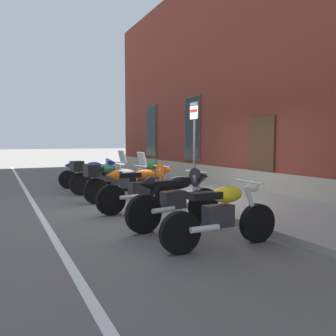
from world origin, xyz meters
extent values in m
plane|color=#565451|center=(0.00, 0.00, 0.00)|extent=(140.00, 140.00, 0.00)
cube|color=gray|center=(0.00, 1.49, 0.06)|extent=(30.00, 2.99, 0.13)
cube|color=silver|center=(0.00, -3.20, 0.00)|extent=(30.00, 0.12, 0.01)
cube|color=gray|center=(0.00, 2.95, 0.35)|extent=(24.00, 0.10, 0.70)
cube|color=#513823|center=(-8.00, 2.97, 2.10)|extent=(1.22, 0.06, 2.52)
cube|color=black|center=(-8.00, 2.94, 2.10)|extent=(1.10, 0.03, 2.40)
cube|color=#513823|center=(-4.00, 2.97, 2.10)|extent=(1.22, 0.06, 2.52)
cube|color=black|center=(-4.00, 2.94, 2.10)|extent=(1.10, 0.03, 2.40)
cube|color=#472B19|center=(0.00, 2.96, 1.15)|extent=(1.10, 0.08, 2.30)
cylinder|color=black|center=(-3.84, -0.35, 0.31)|extent=(0.15, 0.62, 0.61)
cylinder|color=black|center=(-3.91, -1.89, 0.31)|extent=(0.15, 0.62, 0.61)
cylinder|color=silver|center=(-3.85, -0.45, 0.56)|extent=(0.08, 0.31, 0.63)
cube|color=#28282B|center=(-3.88, -1.17, 0.49)|extent=(0.24, 0.45, 0.32)
ellipsoid|color=#192D9E|center=(-3.87, -1.02, 0.75)|extent=(0.28, 0.53, 0.24)
cube|color=black|center=(-3.89, -1.40, 0.76)|extent=(0.24, 0.49, 0.10)
cylinder|color=silver|center=(-3.85, -0.53, 0.92)|extent=(0.62, 0.06, 0.04)
cylinder|color=silver|center=(-3.77, -1.47, 0.36)|extent=(0.11, 0.45, 0.09)
cone|color=#192D9E|center=(-3.84, -0.40, 0.82)|extent=(0.37, 0.36, 0.36)
cone|color=#192D9E|center=(-3.91, -1.87, 0.78)|extent=(0.25, 0.27, 0.24)
cylinder|color=black|center=(-2.44, -0.36, 0.33)|extent=(0.20, 0.68, 0.67)
cylinder|color=black|center=(-2.26, -1.82, 0.33)|extent=(0.20, 0.68, 0.67)
cylinder|color=silver|center=(-2.43, -0.46, 0.57)|extent=(0.11, 0.30, 0.59)
cube|color=#28282B|center=(-2.34, -1.14, 0.51)|extent=(0.27, 0.46, 0.32)
ellipsoid|color=#195633|center=(-2.36, -0.99, 0.75)|extent=(0.32, 0.55, 0.24)
cube|color=black|center=(-2.32, -1.37, 0.76)|extent=(0.28, 0.50, 0.10)
cylinder|color=silver|center=(-2.42, -0.54, 0.92)|extent=(0.62, 0.11, 0.04)
cylinder|color=silver|center=(-2.19, -1.42, 0.38)|extent=(0.14, 0.46, 0.09)
cube|color=#B2BCC6|center=(-2.42, -0.48, 1.10)|extent=(0.37, 0.18, 0.40)
cube|color=black|center=(-2.25, -1.92, 0.86)|extent=(0.40, 0.36, 0.30)
cylinder|color=black|center=(-0.88, -0.33, 0.32)|extent=(0.20, 0.65, 0.64)
cylinder|color=black|center=(-0.70, -1.78, 0.32)|extent=(0.20, 0.65, 0.64)
cylinder|color=silver|center=(-0.87, -0.43, 0.55)|extent=(0.11, 0.30, 0.60)
cube|color=#28282B|center=(-0.79, -1.10, 0.50)|extent=(0.27, 0.46, 0.32)
ellipsoid|color=#B7BABF|center=(-0.80, -0.95, 0.74)|extent=(0.32, 0.55, 0.24)
cube|color=black|center=(-0.76, -1.33, 0.75)|extent=(0.28, 0.50, 0.10)
cylinder|color=silver|center=(-0.86, -0.51, 0.91)|extent=(0.62, 0.11, 0.04)
cylinder|color=silver|center=(-0.63, -1.39, 0.37)|extent=(0.14, 0.46, 0.09)
cube|color=#B2BCC6|center=(-0.87, -0.45, 1.09)|extent=(0.37, 0.18, 0.40)
cube|color=black|center=(-0.69, -1.88, 0.85)|extent=(0.40, 0.36, 0.30)
cylinder|color=black|center=(0.61, -0.39, 0.33)|extent=(0.21, 0.67, 0.66)
cylinder|color=black|center=(0.81, -1.85, 0.33)|extent=(0.21, 0.67, 0.66)
cylinder|color=silver|center=(0.62, -0.49, 0.60)|extent=(0.12, 0.33, 0.67)
cube|color=#28282B|center=(0.72, -1.17, 0.51)|extent=(0.28, 0.47, 0.32)
ellipsoid|color=orange|center=(0.70, -1.02, 0.83)|extent=(0.33, 0.55, 0.24)
cube|color=black|center=(0.75, -1.40, 0.84)|extent=(0.28, 0.51, 0.10)
cylinder|color=silver|center=(0.63, -0.57, 1.00)|extent=(0.62, 0.12, 0.04)
cylinder|color=silver|center=(0.88, -1.45, 0.38)|extent=(0.15, 0.46, 0.09)
cone|color=orange|center=(0.61, -0.44, 0.90)|extent=(0.40, 0.39, 0.36)
cone|color=orange|center=(0.81, -1.83, 0.86)|extent=(0.27, 0.29, 0.24)
cylinder|color=black|center=(2.25, -0.44, 0.34)|extent=(0.23, 0.69, 0.68)
cylinder|color=black|center=(2.47, -1.77, 0.34)|extent=(0.23, 0.69, 0.68)
cylinder|color=silver|center=(2.27, -0.54, 0.61)|extent=(0.12, 0.33, 0.67)
cube|color=#28282B|center=(2.37, -1.16, 0.52)|extent=(0.29, 0.47, 0.32)
ellipsoid|color=black|center=(2.34, -1.01, 0.83)|extent=(0.34, 0.56, 0.24)
cube|color=black|center=(2.40, -1.38, 0.84)|extent=(0.29, 0.51, 0.10)
cylinder|color=silver|center=(2.28, -0.62, 1.00)|extent=(0.62, 0.14, 0.04)
cylinder|color=silver|center=(2.53, -1.43, 0.39)|extent=(0.16, 0.46, 0.09)
cone|color=black|center=(2.26, -0.49, 0.90)|extent=(0.41, 0.39, 0.36)
cone|color=black|center=(2.46, -1.75, 0.86)|extent=(0.28, 0.30, 0.24)
cylinder|color=black|center=(3.73, -0.38, 0.30)|extent=(0.13, 0.61, 0.61)
cylinder|color=black|center=(3.71, -1.73, 0.30)|extent=(0.13, 0.61, 0.61)
cylinder|color=silver|center=(3.73, -0.48, 0.57)|extent=(0.08, 0.32, 0.66)
cube|color=#28282B|center=(3.72, -1.11, 0.48)|extent=(0.23, 0.44, 0.32)
ellipsoid|color=gold|center=(3.72, -0.96, 0.79)|extent=(0.27, 0.52, 0.24)
cube|color=black|center=(3.71, -1.34, 0.80)|extent=(0.23, 0.48, 0.10)
cylinder|color=silver|center=(3.73, -0.56, 0.96)|extent=(0.62, 0.05, 0.04)
cylinder|color=silver|center=(3.83, -1.41, 0.35)|extent=(0.10, 0.45, 0.09)
sphere|color=silver|center=(3.73, -0.48, 0.89)|extent=(0.18, 0.18, 0.18)
cylinder|color=#4C4C51|center=(-0.09, 0.73, 1.38)|extent=(0.06, 0.06, 2.50)
cube|color=white|center=(-0.09, 0.71, 2.38)|extent=(0.36, 0.03, 0.44)
cube|color=red|center=(-0.09, 0.70, 2.38)|extent=(0.36, 0.01, 0.08)
cylinder|color=brown|center=(-2.56, 0.57, 0.41)|extent=(0.53, 0.53, 0.55)
cylinder|color=black|center=(-2.56, 0.57, 0.41)|extent=(0.56, 0.56, 0.04)
sphere|color=#28602D|center=(-2.56, 0.57, 0.82)|extent=(0.40, 0.40, 0.40)
camera|label=1|loc=(7.88, -3.98, 1.57)|focal=37.04mm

